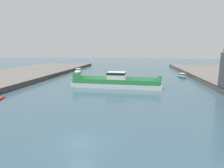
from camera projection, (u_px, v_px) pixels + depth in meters
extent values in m
plane|color=#385666|center=(81.00, 143.00, 17.88)|extent=(400.00, 400.00, 0.00)
cube|color=#423D38|center=(11.00, 89.00, 40.45)|extent=(0.30, 140.00, 1.23)
cube|color=silver|center=(116.00, 85.00, 45.46)|extent=(22.09, 6.94, 1.10)
cube|color=#2D8947|center=(118.00, 79.00, 48.00)|extent=(20.92, 1.22, 1.10)
cube|color=#2D8947|center=(114.00, 82.00, 42.52)|extent=(20.92, 1.22, 1.10)
cube|color=silver|center=(117.00, 77.00, 45.13)|extent=(4.53, 3.42, 2.62)
cube|color=black|center=(117.00, 73.00, 44.95)|extent=(4.57, 3.46, 0.60)
cube|color=#2D8947|center=(160.00, 79.00, 43.15)|extent=(0.71, 4.08, 2.20)
cube|color=#2D8947|center=(77.00, 77.00, 47.18)|extent=(0.71, 4.08, 2.20)
ellipsoid|color=#237075|center=(182.00, 76.00, 61.74)|extent=(2.74, 6.73, 0.49)
cube|color=silver|center=(182.00, 75.00, 61.13)|extent=(1.70, 2.43, 0.94)
cube|color=black|center=(182.00, 74.00, 61.11)|extent=(1.75, 2.49, 0.28)
ellipsoid|color=white|center=(78.00, 71.00, 77.04)|extent=(3.43, 8.03, 0.57)
cube|color=silver|center=(78.00, 69.00, 77.48)|extent=(2.13, 2.90, 0.90)
cube|color=black|center=(78.00, 69.00, 77.46)|extent=(2.19, 2.99, 0.27)
cylinder|color=black|center=(224.00, 58.00, 39.49)|extent=(0.44, 0.44, 12.25)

